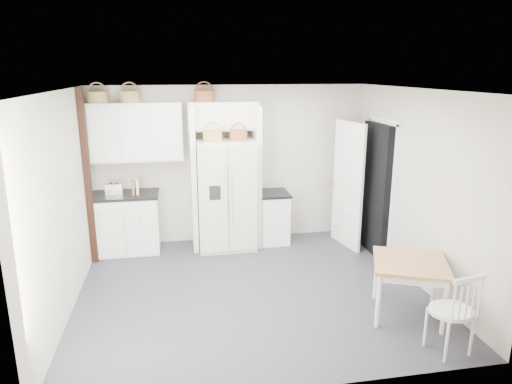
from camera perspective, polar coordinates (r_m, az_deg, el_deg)
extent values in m
plane|color=#3A3942|center=(6.20, -0.45, -12.13)|extent=(4.50, 4.50, 0.00)
plane|color=white|center=(5.52, -0.51, 12.64)|extent=(4.50, 4.50, 0.00)
plane|color=#B8AC92|center=(7.65, -3.03, 3.46)|extent=(4.50, 0.00, 4.50)
plane|color=#B8AC92|center=(5.80, -22.97, -1.49)|extent=(0.00, 4.00, 4.00)
plane|color=#B8AC92|center=(6.48, 19.52, 0.50)|extent=(0.00, 4.00, 4.00)
cube|color=beige|center=(7.37, -3.78, -0.30)|extent=(0.92, 0.74, 1.77)
cube|color=white|center=(7.56, -15.82, -3.84)|extent=(0.99, 0.63, 0.92)
cube|color=white|center=(7.70, 2.13, -3.28)|extent=(0.47, 0.56, 0.83)
cube|color=olive|center=(5.77, 18.49, -11.35)|extent=(1.07, 1.07, 0.68)
cube|color=white|center=(5.18, 23.18, -13.49)|extent=(0.51, 0.48, 0.92)
cube|color=black|center=(7.43, -16.08, -0.33)|extent=(1.03, 0.67, 0.04)
cube|color=black|center=(7.57, 2.17, -0.18)|extent=(0.51, 0.60, 0.04)
cube|color=silver|center=(7.38, -17.32, 0.35)|extent=(0.25, 0.15, 0.17)
cube|color=#B5452C|center=(7.30, -15.12, 0.55)|extent=(0.05, 0.15, 0.22)
cube|color=silver|center=(7.30, -14.66, 0.62)|extent=(0.06, 0.16, 0.23)
cylinder|color=olive|center=(7.36, -19.20, 11.14)|extent=(0.30, 0.30, 0.17)
cylinder|color=olive|center=(7.30, -15.49, 11.41)|extent=(0.29, 0.29, 0.17)
cylinder|color=brown|center=(7.29, -6.49, 11.83)|extent=(0.31, 0.31, 0.17)
cylinder|color=olive|center=(7.06, -5.44, 6.99)|extent=(0.30, 0.30, 0.16)
cylinder|color=brown|center=(7.10, -2.22, 7.05)|extent=(0.27, 0.27, 0.15)
cube|color=white|center=(7.35, -14.70, 7.27)|extent=(1.40, 0.34, 0.90)
cube|color=white|center=(7.34, -4.13, 9.48)|extent=(1.12, 0.34, 0.45)
cube|color=white|center=(7.34, -7.84, 1.64)|extent=(0.08, 0.60, 2.30)
cube|color=white|center=(7.44, 0.03, 1.98)|extent=(0.08, 0.60, 2.30)
cube|color=black|center=(7.07, -20.31, 1.58)|extent=(0.09, 0.09, 2.60)
cube|color=black|center=(7.37, 14.94, 0.32)|extent=(0.18, 0.85, 2.05)
cube|color=white|center=(7.52, 11.39, 0.84)|extent=(0.21, 0.79, 2.05)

